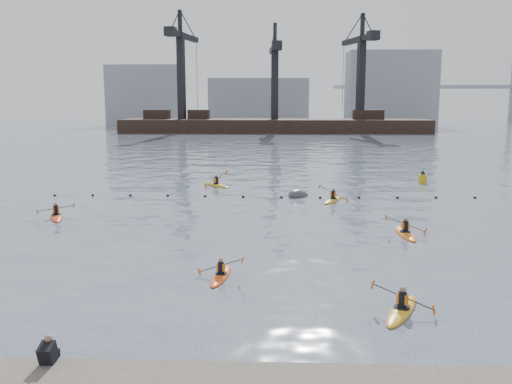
% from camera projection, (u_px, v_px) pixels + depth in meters
% --- Properties ---
extents(ground, '(400.00, 400.00, 0.00)m').
position_uv_depth(ground, '(259.00, 304.00, 20.16)').
color(ground, '#3D4959').
rests_on(ground, ground).
extents(float_line, '(33.24, 0.73, 0.24)m').
position_uv_depth(float_line, '(262.00, 197.00, 42.38)').
color(float_line, black).
rests_on(float_line, ground).
extents(barge_pier, '(72.00, 19.30, 29.50)m').
position_uv_depth(barge_pier, '(274.00, 124.00, 128.22)').
color(barge_pier, black).
rests_on(barge_pier, ground).
extents(skyline, '(141.00, 28.00, 22.00)m').
position_uv_depth(skyline, '(283.00, 95.00, 166.58)').
color(skyline, gray).
rests_on(skyline, ground).
extents(kayaker_0, '(2.06, 3.05, 1.10)m').
position_uv_depth(kayaker_0, '(221.00, 275.00, 23.20)').
color(kayaker_0, '#F15316').
rests_on(kayaker_0, ground).
extents(kayaker_1, '(2.15, 3.36, 1.18)m').
position_uv_depth(kayaker_1, '(402.00, 309.00, 19.36)').
color(kayaker_1, gold).
rests_on(kayaker_1, ground).
extents(kayaker_2, '(2.21, 3.49, 1.12)m').
position_uv_depth(kayaker_2, '(56.00, 216.00, 35.03)').
color(kayaker_2, red).
rests_on(kayaker_2, ground).
extents(kayaker_3, '(2.23, 3.42, 1.34)m').
position_uv_depth(kayaker_3, '(333.00, 200.00, 40.80)').
color(kayaker_3, gold).
rests_on(kayaker_3, ground).
extents(kayaker_4, '(2.47, 3.60, 1.35)m').
position_uv_depth(kayaker_4, '(405.00, 233.00, 30.51)').
color(kayaker_4, orange).
rests_on(kayaker_4, ground).
extents(kayaker_5, '(2.93, 3.15, 1.44)m').
position_uv_depth(kayaker_5, '(216.00, 185.00, 47.98)').
color(kayaker_5, gold).
rests_on(kayaker_5, ground).
extents(mooring_buoy, '(2.47, 2.63, 1.51)m').
position_uv_depth(mooring_buoy, '(299.00, 196.00, 42.86)').
color(mooring_buoy, '#434548').
rests_on(mooring_buoy, ground).
extents(nav_buoy, '(0.76, 0.76, 1.38)m').
position_uv_depth(nav_buoy, '(423.00, 178.00, 49.63)').
color(nav_buoy, gold).
rests_on(nav_buoy, ground).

